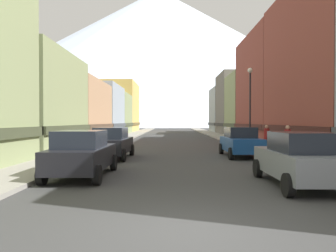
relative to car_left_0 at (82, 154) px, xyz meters
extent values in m
plane|color=#3A3A3A|center=(3.80, -6.05, -0.90)|extent=(400.00, 400.00, 0.00)
cube|color=gray|center=(-2.45, 28.95, -0.82)|extent=(2.50, 100.00, 0.15)
cube|color=gray|center=(10.05, 28.95, -0.82)|extent=(2.50, 100.00, 0.15)
cube|color=#8C9966|center=(-6.76, 10.58, 2.59)|extent=(6.12, 9.80, 6.98)
cube|color=#3F442D|center=(-6.76, 10.58, 0.70)|extent=(6.42, 9.80, 0.50)
cube|color=tan|center=(-7.95, 21.20, 2.25)|extent=(8.49, 11.23, 6.29)
cube|color=brown|center=(-7.95, 21.20, 0.70)|extent=(8.79, 11.23, 0.50)
cube|color=#99A5B2|center=(-8.14, 32.38, 2.63)|extent=(8.87, 10.37, 7.07)
cube|color=#444A50|center=(-8.14, 32.38, 0.70)|extent=(9.17, 10.37, 0.50)
cube|color=#8C9966|center=(-8.37, 42.62, 2.48)|extent=(9.34, 9.88, 6.75)
cube|color=#3F442D|center=(-8.37, 42.62, 0.70)|extent=(9.64, 9.88, 0.50)
cube|color=#D8B259|center=(-8.58, 54.06, 4.06)|extent=(9.77, 12.94, 9.92)
cube|color=brown|center=(-8.58, 54.06, 0.70)|extent=(10.07, 12.94, 0.50)
cube|color=brown|center=(15.25, 21.68, 4.65)|extent=(7.89, 11.98, 11.10)
cube|color=#3B1B16|center=(15.25, 21.68, 0.70)|extent=(8.19, 11.98, 0.50)
cube|color=#8C9966|center=(15.17, 32.07, 3.35)|extent=(7.74, 8.34, 8.51)
cube|color=#3F442D|center=(15.17, 32.07, 0.70)|extent=(8.04, 8.34, 0.50)
cube|color=#66605B|center=(14.73, 41.16, 4.04)|extent=(6.86, 9.45, 9.88)
cube|color=#2D2B29|center=(14.73, 41.16, 0.70)|extent=(7.16, 9.45, 0.50)
cube|color=#99A5B2|center=(14.97, 51.11, 3.35)|extent=(7.34, 9.58, 8.50)
cube|color=#444A50|center=(14.97, 51.11, 0.70)|extent=(7.64, 9.58, 0.50)
cube|color=black|center=(0.00, 0.06, -0.16)|extent=(1.88, 4.42, 0.80)
cube|color=#1E232D|center=(0.00, -0.19, 0.56)|extent=(1.62, 2.21, 0.64)
cylinder|color=black|center=(-0.94, 1.70, -0.56)|extent=(0.23, 0.68, 0.68)
cylinder|color=black|center=(0.90, 1.72, -0.56)|extent=(0.23, 0.68, 0.68)
cylinder|color=black|center=(-0.91, -1.60, -0.56)|extent=(0.23, 0.68, 0.68)
cylinder|color=black|center=(0.93, -1.58, -0.56)|extent=(0.23, 0.68, 0.68)
cube|color=black|center=(0.00, 6.31, -0.16)|extent=(1.92, 4.43, 0.80)
cube|color=#1E232D|center=(-0.01, 6.06, 0.56)|extent=(1.64, 2.23, 0.64)
cylinder|color=black|center=(-0.89, 7.98, -0.56)|extent=(0.23, 0.68, 0.68)
cylinder|color=black|center=(0.95, 7.94, -0.56)|extent=(0.23, 0.68, 0.68)
cylinder|color=black|center=(-0.95, 4.68, -0.56)|extent=(0.23, 0.68, 0.68)
cylinder|color=black|center=(0.89, 4.64, -0.56)|extent=(0.23, 0.68, 0.68)
cube|color=slate|center=(7.60, -1.61, -0.16)|extent=(1.86, 4.41, 0.80)
cube|color=#1E232D|center=(7.60, -1.86, 0.56)|extent=(1.61, 2.21, 0.64)
cylinder|color=black|center=(6.69, 0.04, -0.56)|extent=(0.22, 0.68, 0.68)
cylinder|color=black|center=(8.53, 0.03, -0.56)|extent=(0.22, 0.68, 0.68)
cylinder|color=black|center=(6.67, -3.26, -0.56)|extent=(0.22, 0.68, 0.68)
cube|color=#19478C|center=(7.60, 7.23, -0.16)|extent=(1.89, 4.42, 0.80)
cube|color=#1E232D|center=(7.60, 7.48, 0.56)|extent=(1.63, 2.22, 0.64)
cylinder|color=black|center=(8.54, 5.60, -0.56)|extent=(0.23, 0.68, 0.68)
cylinder|color=black|center=(6.70, 5.57, -0.56)|extent=(0.23, 0.68, 0.68)
cylinder|color=black|center=(8.50, 8.90, -0.56)|extent=(0.23, 0.68, 0.68)
cylinder|color=black|center=(6.66, 8.87, -0.56)|extent=(0.23, 0.68, 0.68)
cylinder|color=maroon|center=(10.05, 10.39, -0.01)|extent=(0.36, 0.36, 1.48)
sphere|color=tan|center=(10.05, 10.39, 0.85)|extent=(0.24, 0.24, 0.24)
cylinder|color=maroon|center=(10.05, 6.30, 0.01)|extent=(0.36, 0.36, 1.51)
sphere|color=tan|center=(10.05, 6.30, 0.89)|extent=(0.24, 0.24, 0.24)
cylinder|color=black|center=(9.15, 11.45, 2.00)|extent=(0.12, 0.12, 5.50)
sphere|color=white|center=(9.15, 11.45, 4.93)|extent=(0.36, 0.36, 0.36)
cone|color=silver|center=(-6.56, 253.95, 53.56)|extent=(332.64, 332.64, 108.91)
camera|label=1|loc=(3.39, -12.39, 1.23)|focal=34.95mm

